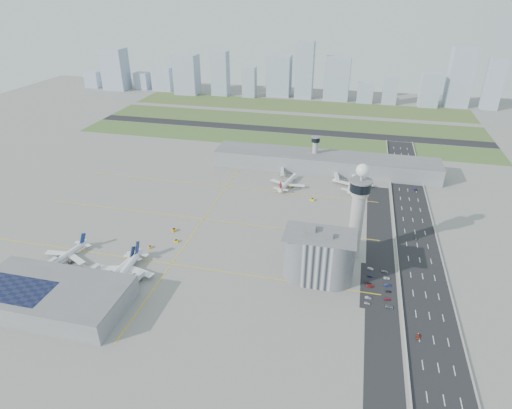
% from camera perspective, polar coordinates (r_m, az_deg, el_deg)
% --- Properties ---
extents(ground, '(1000.00, 1000.00, 0.00)m').
position_cam_1_polar(ground, '(292.44, -1.61, -5.70)').
color(ground, gray).
extents(grass_strip_0, '(480.00, 50.00, 0.08)m').
position_cam_1_polar(grass_strip_0, '(495.23, 2.92, 8.63)').
color(grass_strip_0, '#415D2C').
rests_on(grass_strip_0, ground).
extents(grass_strip_1, '(480.00, 60.00, 0.08)m').
position_cam_1_polar(grass_strip_1, '(565.69, 4.39, 11.01)').
color(grass_strip_1, '#445A2A').
rests_on(grass_strip_1, ground).
extents(grass_strip_2, '(480.00, 70.00, 0.08)m').
position_cam_1_polar(grass_strip_2, '(641.98, 5.62, 12.96)').
color(grass_strip_2, '#4E6530').
rests_on(grass_strip_2, ground).
extents(runway, '(480.00, 22.00, 0.10)m').
position_cam_1_polar(runway, '(529.83, 3.69, 9.88)').
color(runway, black).
rests_on(runway, ground).
extents(highway, '(28.00, 500.00, 0.10)m').
position_cam_1_polar(highway, '(289.39, 21.21, -8.23)').
color(highway, black).
rests_on(highway, ground).
extents(barrier_left, '(0.60, 500.00, 1.20)m').
position_cam_1_polar(barrier_left, '(287.00, 18.46, -7.89)').
color(barrier_left, '#9E9E99').
rests_on(barrier_left, ground).
extents(barrier_right, '(0.60, 500.00, 1.20)m').
position_cam_1_polar(barrier_right, '(291.83, 23.96, -8.36)').
color(barrier_right, '#9E9E99').
rests_on(barrier_right, ground).
extents(landside_road, '(18.00, 260.00, 0.08)m').
position_cam_1_polar(landside_road, '(277.97, 16.28, -8.94)').
color(landside_road, black).
rests_on(landside_road, ground).
extents(parking_lot, '(20.00, 44.00, 0.10)m').
position_cam_1_polar(parking_lot, '(268.13, 15.90, -10.40)').
color(parking_lot, black).
rests_on(parking_lot, ground).
extents(taxiway_line_h_0, '(260.00, 0.60, 0.01)m').
position_cam_1_polar(taxiway_line_h_0, '(281.21, -11.19, -7.80)').
color(taxiway_line_h_0, yellow).
rests_on(taxiway_line_h_0, ground).
extents(taxiway_line_h_1, '(260.00, 0.60, 0.01)m').
position_cam_1_polar(taxiway_line_h_1, '(327.68, -7.03, -1.96)').
color(taxiway_line_h_1, yellow).
rests_on(taxiway_line_h_1, ground).
extents(taxiway_line_h_2, '(260.00, 0.60, 0.01)m').
position_cam_1_polar(taxiway_line_h_2, '(377.99, -3.95, 2.39)').
color(taxiway_line_h_2, yellow).
rests_on(taxiway_line_h_2, ground).
extents(taxiway_line_v, '(0.60, 260.00, 0.01)m').
position_cam_1_polar(taxiway_line_v, '(327.68, -7.03, -1.96)').
color(taxiway_line_v, yellow).
rests_on(taxiway_line_v, ground).
extents(control_tower, '(14.00, 14.00, 64.50)m').
position_cam_1_polar(control_tower, '(274.16, 13.43, -0.45)').
color(control_tower, '#ADAAA5').
rests_on(control_tower, ground).
extents(secondary_tower, '(8.60, 8.60, 31.90)m').
position_cam_1_polar(secondary_tower, '(412.42, 7.87, 7.22)').
color(secondary_tower, '#ADAAA5').
rests_on(secondary_tower, ground).
extents(admin_building, '(42.00, 24.00, 33.50)m').
position_cam_1_polar(admin_building, '(258.63, 8.34, -6.88)').
color(admin_building, '#B2B2B7').
rests_on(admin_building, ground).
extents(terminal_pier, '(210.00, 32.00, 15.80)m').
position_cam_1_polar(terminal_pier, '(413.70, 9.13, 5.57)').
color(terminal_pier, gray).
rests_on(terminal_pier, ground).
extents(near_terminal, '(84.00, 42.00, 13.00)m').
position_cam_1_polar(near_terminal, '(266.03, -25.64, -10.98)').
color(near_terminal, gray).
rests_on(near_terminal, ground).
extents(airplane_near_a, '(39.27, 43.83, 10.74)m').
position_cam_1_polar(airplane_near_a, '(302.68, -24.24, -5.98)').
color(airplane_near_a, white).
rests_on(airplane_near_a, ground).
extents(airplane_near_b, '(37.41, 42.08, 10.51)m').
position_cam_1_polar(airplane_near_b, '(276.96, -18.14, -8.07)').
color(airplane_near_b, white).
rests_on(airplane_near_b, ground).
extents(airplane_near_c, '(38.90, 45.10, 12.16)m').
position_cam_1_polar(airplane_near_c, '(274.75, -17.16, -8.01)').
color(airplane_near_c, white).
rests_on(airplane_near_c, ground).
extents(airplane_far_a, '(39.42, 43.84, 10.65)m').
position_cam_1_polar(airplane_far_a, '(378.21, 4.26, 3.28)').
color(airplane_far_a, white).
rests_on(airplane_far_a, ground).
extents(airplane_far_b, '(39.63, 45.36, 11.83)m').
position_cam_1_polar(airplane_far_b, '(386.65, 12.77, 3.30)').
color(airplane_far_b, white).
rests_on(airplane_far_b, ground).
extents(jet_bridge_near_0, '(5.39, 14.31, 5.70)m').
position_cam_1_polar(jet_bridge_near_0, '(295.05, -26.94, -8.13)').
color(jet_bridge_near_0, silver).
rests_on(jet_bridge_near_0, ground).
extents(jet_bridge_near_1, '(5.39, 14.31, 5.70)m').
position_cam_1_polar(jet_bridge_near_1, '(277.97, -22.09, -9.31)').
color(jet_bridge_near_1, silver).
rests_on(jet_bridge_near_1, ground).
extents(jet_bridge_near_2, '(5.39, 14.31, 5.70)m').
position_cam_1_polar(jet_bridge_near_2, '(263.20, -16.61, -10.55)').
color(jet_bridge_near_2, silver).
rests_on(jet_bridge_near_2, ground).
extents(jet_bridge_far_0, '(5.39, 14.31, 5.70)m').
position_cam_1_polar(jet_bridge_far_0, '(405.02, 3.50, 4.62)').
color(jet_bridge_far_0, silver).
rests_on(jet_bridge_far_0, ground).
extents(jet_bridge_far_1, '(5.39, 14.31, 5.70)m').
position_cam_1_polar(jet_bridge_far_1, '(400.28, 10.57, 3.90)').
color(jet_bridge_far_1, silver).
rests_on(jet_bridge_far_1, ground).
extents(tug_0, '(3.80, 3.32, 1.84)m').
position_cam_1_polar(tug_0, '(309.19, -24.26, -6.23)').
color(tug_0, gold).
rests_on(tug_0, ground).
extents(tug_1, '(3.27, 3.30, 1.60)m').
position_cam_1_polar(tug_1, '(299.92, -13.94, -5.50)').
color(tug_1, gold).
rests_on(tug_1, ground).
extents(tug_2, '(3.16, 2.19, 1.83)m').
position_cam_1_polar(tug_2, '(302.50, -10.60, -4.77)').
color(tug_2, gold).
rests_on(tug_2, ground).
extents(tug_3, '(4.24, 4.40, 2.12)m').
position_cam_1_polar(tug_3, '(315.36, -10.88, -3.33)').
color(tug_3, orange).
rests_on(tug_3, ground).
extents(tug_4, '(2.50, 3.19, 1.65)m').
position_cam_1_polar(tug_4, '(377.06, 4.59, 2.44)').
color(tug_4, yellow).
rests_on(tug_4, ground).
extents(tug_5, '(3.72, 2.73, 2.04)m').
position_cam_1_polar(tug_5, '(355.49, 7.51, 0.68)').
color(tug_5, yellow).
rests_on(tug_5, ground).
extents(car_lot_0, '(3.53, 1.90, 1.14)m').
position_cam_1_polar(car_lot_0, '(253.30, 14.61, -12.62)').
color(car_lot_0, silver).
rests_on(car_lot_0, ground).
extents(car_lot_1, '(3.76, 1.44, 1.22)m').
position_cam_1_polar(car_lot_1, '(257.10, 14.72, -11.93)').
color(car_lot_1, gray).
rests_on(car_lot_1, ground).
extents(car_lot_2, '(4.68, 2.49, 1.25)m').
position_cam_1_polar(car_lot_2, '(266.17, 14.96, -10.42)').
color(car_lot_2, '#B12924').
rests_on(car_lot_2, ground).
extents(car_lot_3, '(4.09, 2.07, 1.14)m').
position_cam_1_polar(car_lot_3, '(267.92, 14.65, -10.10)').
color(car_lot_3, black).
rests_on(car_lot_3, ground).
extents(car_lot_4, '(3.28, 1.46, 1.09)m').
position_cam_1_polar(car_lot_4, '(273.84, 14.96, -9.23)').
color(car_lot_4, navy).
rests_on(car_lot_4, ground).
extents(car_lot_5, '(3.70, 1.82, 1.17)m').
position_cam_1_polar(car_lot_5, '(280.37, 15.01, -8.26)').
color(car_lot_5, silver).
rests_on(car_lot_5, ground).
extents(car_lot_6, '(4.59, 2.39, 1.24)m').
position_cam_1_polar(car_lot_6, '(254.17, 17.35, -12.89)').
color(car_lot_6, slate).
rests_on(car_lot_6, ground).
extents(car_lot_7, '(3.99, 2.09, 1.10)m').
position_cam_1_polar(car_lot_7, '(259.18, 17.09, -11.96)').
color(car_lot_7, maroon).
rests_on(car_lot_7, ground).
extents(car_lot_8, '(3.33, 1.74, 1.08)m').
position_cam_1_polar(car_lot_8, '(265.03, 17.24, -10.99)').
color(car_lot_8, '#21232A').
rests_on(car_lot_8, ground).
extents(car_lot_9, '(4.18, 2.03, 1.32)m').
position_cam_1_polar(car_lot_9, '(269.31, 17.13, -10.24)').
color(car_lot_9, navy).
rests_on(car_lot_9, ground).
extents(car_lot_10, '(3.96, 1.86, 1.10)m').
position_cam_1_polar(car_lot_10, '(275.10, 17.06, -9.37)').
color(car_lot_10, white).
rests_on(car_lot_10, ground).
extents(car_lot_11, '(4.04, 1.69, 1.16)m').
position_cam_1_polar(car_lot_11, '(280.38, 16.77, -8.54)').
color(car_lot_11, '#9699A1').
rests_on(car_lot_11, ground).
extents(car_hw_0, '(2.10, 4.00, 1.30)m').
position_cam_1_polar(car_hw_0, '(241.09, 20.78, -16.15)').
color(car_hw_0, '#A42E1D').
rests_on(car_hw_0, ground).
extents(car_hw_1, '(1.29, 3.46, 1.13)m').
position_cam_1_polar(car_hw_1, '(320.64, 20.55, -4.28)').
color(car_hw_1, '#26272C').
rests_on(car_hw_1, ground).
extents(car_hw_2, '(1.94, 4.06, 1.12)m').
position_cam_1_polar(car_hw_2, '(394.87, 20.49, 1.84)').
color(car_hw_2, navy).
rests_on(car_hw_2, ground).
extents(car_hw_4, '(1.58, 3.35, 1.11)m').
position_cam_1_polar(car_hw_4, '(448.68, 18.18, 5.27)').
color(car_hw_4, '#A7A8B2').
rests_on(car_hw_4, ground).
extents(skyline_bldg_0, '(24.05, 19.24, 26.50)m').
position_cam_1_polar(skyline_bldg_0, '(806.28, -20.86, 15.32)').
color(skyline_bldg_0, '#9EADC1').
rests_on(skyline_bldg_0, ground).
extents(skyline_bldg_1, '(37.63, 30.10, 65.60)m').
position_cam_1_polar(skyline_bldg_1, '(774.79, -18.27, 16.77)').
color(skyline_bldg_1, '#9EADC1').
rests_on(skyline_bldg_1, ground).
extents(skyline_bldg_2, '(22.81, 18.25, 26.79)m').
position_cam_1_polar(skyline_bldg_2, '(769.48, -14.92, 15.66)').
color(skyline_bldg_2, '#9EADC1').
rests_on(skyline_bldg_2, ground).
extents(skyline_bldg_3, '(32.30, 25.84, 36.93)m').
position_cam_1_polar(skyline_bldg_3, '(752.42, -12.21, 16.09)').
color(skyline_bldg_3, '#9EADC1').
rests_on(skyline_bldg_3, ground).
extents(skyline_bldg_4, '(35.81, 28.65, 60.36)m').
position_cam_1_polar(skyline_bldg_4, '(716.53, -9.22, 16.74)').
color(skyline_bldg_4, '#9EADC1').
rests_on(skyline_bldg_4, ground).
extents(skyline_bldg_5, '(25.49, 20.39, 66.89)m').
position_cam_1_polar(skyline_bldg_5, '(701.47, -4.79, 17.03)').
color(skyline_bldg_5, '#9EADC1').
rests_on(skyline_bldg_5, ground).
extents(skyline_bldg_6, '(20.04, 16.03, 45.20)m').
position_cam_1_polar(skyline_bldg_6, '(688.80, -0.89, 16.01)').
color(skyline_bldg_6, '#9EADC1').
rests_on(skyline_bldg_6, ground).
extents(skyline_bldg_7, '(35.76, 28.61, 61.22)m').
position_cam_1_polar(skyline_bldg_7, '(696.32, 3.11, 16.77)').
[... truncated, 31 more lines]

